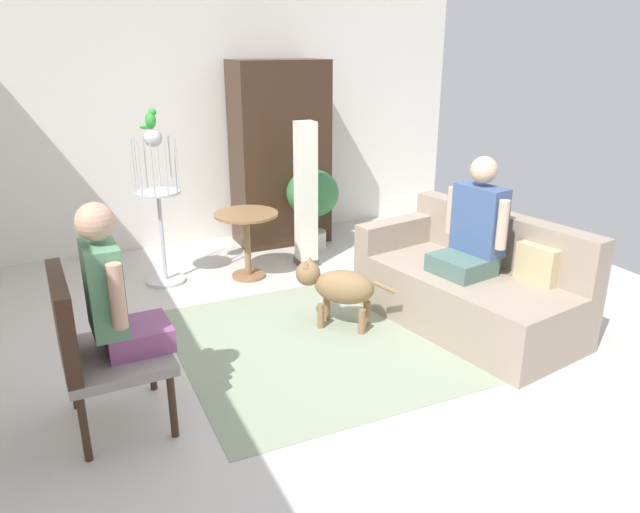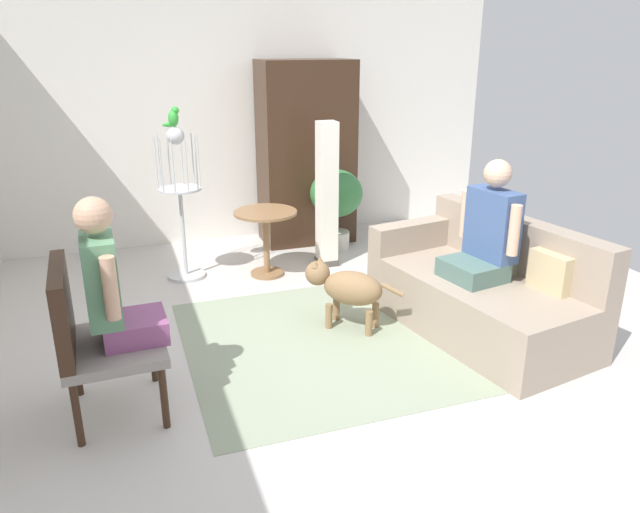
{
  "view_description": "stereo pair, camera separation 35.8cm",
  "coord_description": "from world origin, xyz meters",
  "px_view_note": "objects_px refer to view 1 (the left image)",
  "views": [
    {
      "loc": [
        -1.75,
        -3.68,
        2.14
      ],
      "look_at": [
        -0.22,
        -0.37,
        0.83
      ],
      "focal_mm": 33.81,
      "sensor_mm": 36.0,
      "label": 1
    },
    {
      "loc": [
        -1.42,
        -3.81,
        2.14
      ],
      "look_at": [
        -0.22,
        -0.37,
        0.83
      ],
      "focal_mm": 33.81,
      "sensor_mm": 36.0,
      "label": 2
    }
  ],
  "objects_px": {
    "round_end_table": "(247,233)",
    "parrot": "(151,119)",
    "bird_cage_stand": "(159,207)",
    "potted_plant": "(313,198)",
    "armchair": "(91,341)",
    "dog": "(338,286)",
    "person_on_couch": "(474,228)",
    "armoire_cabinet": "(280,154)",
    "couch": "(469,285)",
    "person_on_armchair": "(113,292)",
    "column_lamp": "(306,196)"
  },
  "relations": [
    {
      "from": "bird_cage_stand",
      "to": "potted_plant",
      "type": "bearing_deg",
      "value": 10.06
    },
    {
      "from": "parrot",
      "to": "column_lamp",
      "type": "bearing_deg",
      "value": -4.7
    },
    {
      "from": "person_on_couch",
      "to": "parrot",
      "type": "relative_size",
      "value": 5.04
    },
    {
      "from": "person_on_couch",
      "to": "person_on_armchair",
      "type": "distance_m",
      "value": 2.66
    },
    {
      "from": "couch",
      "to": "column_lamp",
      "type": "xyz_separation_m",
      "value": [
        -0.65,
        1.75,
        0.4
      ]
    },
    {
      "from": "bird_cage_stand",
      "to": "potted_plant",
      "type": "xyz_separation_m",
      "value": [
        1.64,
        0.29,
        -0.16
      ]
    },
    {
      "from": "couch",
      "to": "round_end_table",
      "type": "relative_size",
      "value": 2.95
    },
    {
      "from": "armchair",
      "to": "person_on_couch",
      "type": "distance_m",
      "value": 2.82
    },
    {
      "from": "armchair",
      "to": "dog",
      "type": "relative_size",
      "value": 1.53
    },
    {
      "from": "armchair",
      "to": "armoire_cabinet",
      "type": "distance_m",
      "value": 3.66
    },
    {
      "from": "armoire_cabinet",
      "to": "bird_cage_stand",
      "type": "bearing_deg",
      "value": -153.22
    },
    {
      "from": "person_on_armchair",
      "to": "column_lamp",
      "type": "distance_m",
      "value": 2.86
    },
    {
      "from": "dog",
      "to": "armoire_cabinet",
      "type": "distance_m",
      "value": 2.36
    },
    {
      "from": "round_end_table",
      "to": "potted_plant",
      "type": "xyz_separation_m",
      "value": [
        0.9,
        0.49,
        0.13
      ]
    },
    {
      "from": "dog",
      "to": "potted_plant",
      "type": "relative_size",
      "value": 0.72
    },
    {
      "from": "person_on_armchair",
      "to": "armoire_cabinet",
      "type": "relative_size",
      "value": 0.45
    },
    {
      "from": "couch",
      "to": "round_end_table",
      "type": "xyz_separation_m",
      "value": [
        -1.29,
        1.66,
        0.13
      ]
    },
    {
      "from": "bird_cage_stand",
      "to": "column_lamp",
      "type": "relative_size",
      "value": 1.0
    },
    {
      "from": "armchair",
      "to": "column_lamp",
      "type": "height_order",
      "value": "column_lamp"
    },
    {
      "from": "armchair",
      "to": "potted_plant",
      "type": "xyz_separation_m",
      "value": [
        2.44,
        2.42,
        0.01
      ]
    },
    {
      "from": "bird_cage_stand",
      "to": "armoire_cabinet",
      "type": "height_order",
      "value": "armoire_cabinet"
    },
    {
      "from": "couch",
      "to": "person_on_armchair",
      "type": "height_order",
      "value": "person_on_armchair"
    },
    {
      "from": "armchair",
      "to": "parrot",
      "type": "bearing_deg",
      "value": 69.67
    },
    {
      "from": "dog",
      "to": "parrot",
      "type": "bearing_deg",
      "value": 125.21
    },
    {
      "from": "round_end_table",
      "to": "armoire_cabinet",
      "type": "bearing_deg",
      "value": 52.91
    },
    {
      "from": "couch",
      "to": "column_lamp",
      "type": "relative_size",
      "value": 1.31
    },
    {
      "from": "armchair",
      "to": "person_on_armchair",
      "type": "height_order",
      "value": "person_on_armchair"
    },
    {
      "from": "person_on_couch",
      "to": "dog",
      "type": "distance_m",
      "value": 1.13
    },
    {
      "from": "dog",
      "to": "potted_plant",
      "type": "xyz_separation_m",
      "value": [
        0.59,
        1.79,
        0.23
      ]
    },
    {
      "from": "round_end_table",
      "to": "parrot",
      "type": "bearing_deg",
      "value": 164.9
    },
    {
      "from": "column_lamp",
      "to": "person_on_couch",
      "type": "bearing_deg",
      "value": -70.86
    },
    {
      "from": "person_on_armchair",
      "to": "dog",
      "type": "xyz_separation_m",
      "value": [
        1.7,
        0.62,
        -0.49
      ]
    },
    {
      "from": "bird_cage_stand",
      "to": "potted_plant",
      "type": "relative_size",
      "value": 1.63
    },
    {
      "from": "person_on_couch",
      "to": "couch",
      "type": "bearing_deg",
      "value": 49.36
    },
    {
      "from": "armchair",
      "to": "round_end_table",
      "type": "height_order",
      "value": "armchair"
    },
    {
      "from": "couch",
      "to": "parrot",
      "type": "xyz_separation_m",
      "value": [
        -2.04,
        1.86,
        1.19
      ]
    },
    {
      "from": "armchair",
      "to": "round_end_table",
      "type": "relative_size",
      "value": 1.52
    },
    {
      "from": "couch",
      "to": "bird_cage_stand",
      "type": "distance_m",
      "value": 2.79
    },
    {
      "from": "person_on_armchair",
      "to": "column_lamp",
      "type": "xyz_separation_m",
      "value": [
        2.03,
        2.0,
        -0.12
      ]
    },
    {
      "from": "person_on_couch",
      "to": "bird_cage_stand",
      "type": "relative_size",
      "value": 0.62
    },
    {
      "from": "person_on_couch",
      "to": "column_lamp",
      "type": "xyz_separation_m",
      "value": [
        -0.62,
        1.78,
        -0.09
      ]
    },
    {
      "from": "potted_plant",
      "to": "armoire_cabinet",
      "type": "xyz_separation_m",
      "value": [
        -0.19,
        0.44,
        0.41
      ]
    },
    {
      "from": "armchair",
      "to": "dog",
      "type": "xyz_separation_m",
      "value": [
        1.85,
        0.62,
        -0.23
      ]
    },
    {
      "from": "bird_cage_stand",
      "to": "armchair",
      "type": "bearing_deg",
      "value": -110.45
    },
    {
      "from": "bird_cage_stand",
      "to": "couch",
      "type": "bearing_deg",
      "value": -42.42
    },
    {
      "from": "potted_plant",
      "to": "armoire_cabinet",
      "type": "relative_size",
      "value": 0.45
    },
    {
      "from": "couch",
      "to": "armchair",
      "type": "height_order",
      "value": "armchair"
    },
    {
      "from": "person_on_armchair",
      "to": "column_lamp",
      "type": "relative_size",
      "value": 0.61
    },
    {
      "from": "parrot",
      "to": "armoire_cabinet",
      "type": "distance_m",
      "value": 1.72
    },
    {
      "from": "couch",
      "to": "dog",
      "type": "xyz_separation_m",
      "value": [
        -0.98,
        0.36,
        0.03
      ]
    }
  ]
}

